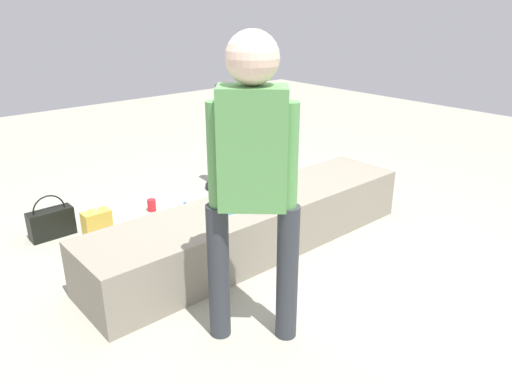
# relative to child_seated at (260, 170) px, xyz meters

# --- Properties ---
(ground_plane) EXTENTS (12.00, 12.00, 0.00)m
(ground_plane) POSITION_rel_child_seated_xyz_m (-0.05, -0.02, -0.60)
(ground_plane) COLOR #9B9A88
(concrete_ledge) EXTENTS (2.61, 0.58, 0.39)m
(concrete_ledge) POSITION_rel_child_seated_xyz_m (-0.05, -0.02, -0.41)
(concrete_ledge) COLOR gray
(concrete_ledge) RESTS_ON ground_plane
(child_seated) EXTENTS (0.28, 0.33, 0.48)m
(child_seated) POSITION_rel_child_seated_xyz_m (0.00, 0.00, 0.00)
(child_seated) COLOR #192547
(child_seated) RESTS_ON concrete_ledge
(adult_standing) EXTENTS (0.38, 0.37, 1.61)m
(adult_standing) POSITION_rel_child_seated_xyz_m (-0.72, -0.76, 0.37)
(adult_standing) COLOR #2F3339
(adult_standing) RESTS_ON ground_plane
(cake_plate) EXTENTS (0.22, 0.22, 0.07)m
(cake_plate) POSITION_rel_child_seated_xyz_m (-0.30, 0.01, -0.19)
(cake_plate) COLOR #4CA5D8
(cake_plate) RESTS_ON concrete_ledge
(gift_bag) EXTENTS (0.20, 0.12, 0.32)m
(gift_bag) POSITION_rel_child_seated_xyz_m (-0.91, 0.81, -0.46)
(gift_bag) COLOR gold
(gift_bag) RESTS_ON ground_plane
(railing_post) EXTENTS (0.36, 0.36, 1.01)m
(railing_post) POSITION_rel_child_seated_xyz_m (0.54, 1.15, -0.23)
(railing_post) COLOR black
(railing_post) RESTS_ON ground_plane
(water_bottle_near_gift) EXTENTS (0.07, 0.07, 0.21)m
(water_bottle_near_gift) POSITION_rel_child_seated_xyz_m (0.42, 0.43, -0.51)
(water_bottle_near_gift) COLOR silver
(water_bottle_near_gift) RESTS_ON ground_plane
(water_bottle_far_side) EXTENTS (0.06, 0.06, 0.19)m
(water_bottle_far_side) POSITION_rel_child_seated_xyz_m (-0.20, 0.70, -0.52)
(water_bottle_far_side) COLOR silver
(water_bottle_far_side) RESTS_ON ground_plane
(party_cup_red) EXTENTS (0.07, 0.07, 0.10)m
(party_cup_red) POSITION_rel_child_seated_xyz_m (-0.29, 1.11, -0.55)
(party_cup_red) COLOR red
(party_cup_red) RESTS_ON ground_plane
(cake_box_white) EXTENTS (0.29, 0.30, 0.12)m
(cake_box_white) POSITION_rel_child_seated_xyz_m (1.01, 0.54, -0.54)
(cake_box_white) COLOR white
(cake_box_white) RESTS_ON ground_plane
(handbag_black_leather) EXTENTS (0.33, 0.13, 0.35)m
(handbag_black_leather) POSITION_rel_child_seated_xyz_m (-1.12, 1.18, -0.48)
(handbag_black_leather) COLOR black
(handbag_black_leather) RESTS_ON ground_plane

